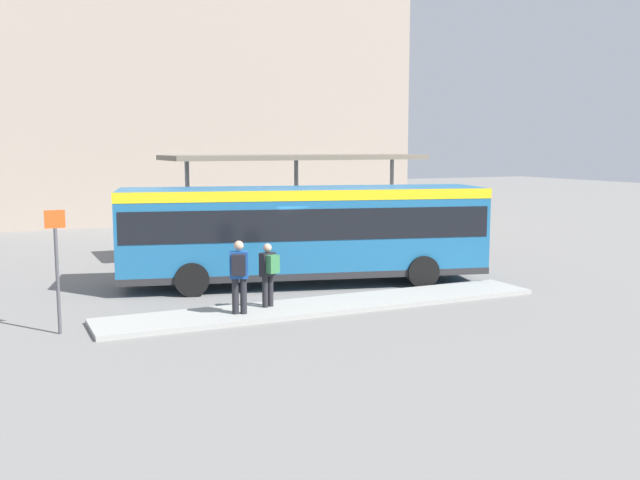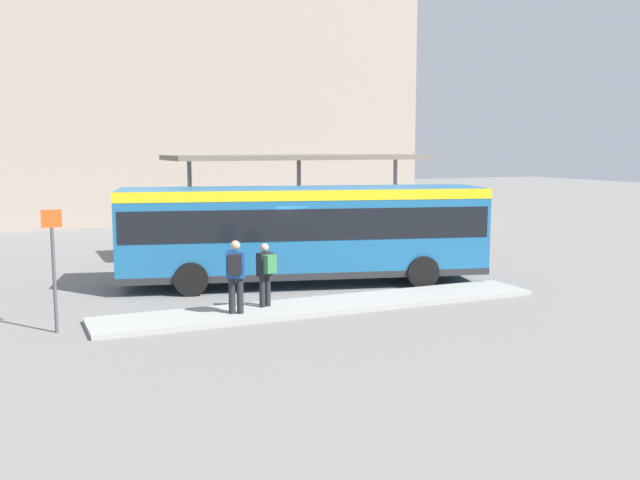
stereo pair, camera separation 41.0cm
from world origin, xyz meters
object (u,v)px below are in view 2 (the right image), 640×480
(city_bus, at_px, (304,228))
(bicycle_black, at_px, (468,246))
(bicycle_orange, at_px, (456,244))
(platform_sign, at_px, (54,265))
(pedestrian_companion, at_px, (236,272))
(bicycle_green, at_px, (434,240))
(bicycle_yellow, at_px, (450,241))
(pedestrian_waiting, at_px, (266,271))
(potted_planter_near_shelter, at_px, (382,243))

(city_bus, xyz_separation_m, bicycle_black, (8.07, 2.82, -1.40))
(bicycle_orange, distance_m, platform_sign, 16.82)
(pedestrian_companion, relative_size, platform_sign, 0.65)
(city_bus, bearing_deg, bicycle_green, 46.41)
(pedestrian_companion, relative_size, bicycle_orange, 1.11)
(pedestrian_companion, height_order, bicycle_black, pedestrian_companion)
(bicycle_orange, distance_m, bicycle_yellow, 0.77)
(bicycle_green, bearing_deg, bicycle_black, 3.15)
(pedestrian_waiting, bearing_deg, platform_sign, 70.64)
(bicycle_black, height_order, potted_planter_near_shelter, potted_planter_near_shelter)
(bicycle_orange, bearing_deg, platform_sign, -63.49)
(pedestrian_waiting, relative_size, bicycle_green, 1.04)
(city_bus, height_order, platform_sign, city_bus)
(platform_sign, bearing_deg, bicycle_yellow, 25.28)
(bicycle_orange, height_order, potted_planter_near_shelter, potted_planter_near_shelter)
(pedestrian_waiting, relative_size, bicycle_yellow, 0.99)
(potted_planter_near_shelter, bearing_deg, bicycle_orange, 15.10)
(pedestrian_companion, distance_m, bicycle_green, 14.12)
(city_bus, height_order, potted_planter_near_shelter, city_bus)
(platform_sign, bearing_deg, city_bus, 22.72)
(city_bus, height_order, bicycle_green, city_bus)
(potted_planter_near_shelter, bearing_deg, pedestrian_waiting, -139.20)
(pedestrian_waiting, relative_size, bicycle_black, 1.06)
(bicycle_green, relative_size, potted_planter_near_shelter, 1.09)
(pedestrian_companion, distance_m, bicycle_yellow, 13.91)
(city_bus, distance_m, bicycle_black, 8.66)
(bicycle_orange, bearing_deg, city_bus, -62.94)
(city_bus, bearing_deg, bicycle_black, 33.48)
(pedestrian_companion, xyz_separation_m, bicycle_orange, (11.29, 7.03, -0.80))
(city_bus, xyz_separation_m, potted_planter_near_shelter, (4.09, 2.49, -0.99))
(bicycle_black, bearing_deg, bicycle_green, 10.04)
(city_bus, bearing_deg, potted_planter_near_shelter, 45.58)
(city_bus, xyz_separation_m, bicycle_yellow, (8.27, 4.30, -1.38))
(bicycle_yellow, distance_m, platform_sign, 17.33)
(bicycle_black, xyz_separation_m, bicycle_yellow, (0.19, 1.48, 0.02))
(pedestrian_companion, relative_size, bicycle_black, 1.17)
(pedestrian_companion, bearing_deg, bicycle_black, -39.64)
(city_bus, xyz_separation_m, platform_sign, (-7.37, -3.09, -0.18))
(pedestrian_waiting, height_order, platform_sign, platform_sign)
(bicycle_green, distance_m, potted_planter_near_shelter, 4.68)
(bicycle_yellow, xyz_separation_m, bicycle_green, (-0.27, 0.74, -0.02))
(city_bus, distance_m, platform_sign, 7.99)
(pedestrian_waiting, height_order, potted_planter_near_shelter, pedestrian_waiting)
(pedestrian_companion, bearing_deg, bicycle_yellow, -34.70)
(bicycle_black, height_order, platform_sign, platform_sign)
(bicycle_orange, xyz_separation_m, potted_planter_near_shelter, (-3.95, -1.07, 0.39))
(bicycle_black, bearing_deg, bicycle_yellow, 0.47)
(pedestrian_companion, distance_m, bicycle_black, 12.98)
(pedestrian_waiting, height_order, pedestrian_companion, pedestrian_companion)
(pedestrian_waiting, bearing_deg, potted_planter_near_shelter, -69.17)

